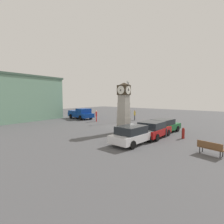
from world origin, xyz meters
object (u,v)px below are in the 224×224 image
car_near_tower (153,129)px  clock_tower (124,108)px  pedestrian_near_bench (135,115)px  street_lamp_far_side (128,98)px  bench (210,147)px  pedestrian_crossing_lot (96,115)px  bollard_far_row (152,131)px  car_navy_sedan (133,135)px  pickup_truck (81,113)px  bollard_mid_row (166,133)px  bollard_near_tower (183,133)px  bollard_end_row (137,129)px  car_by_building (164,126)px

car_near_tower → clock_tower: bearing=87.4°
pedestrian_near_bench → street_lamp_far_side: 3.24m
bench → pedestrian_crossing_lot: bearing=68.2°
bollard_far_row → pedestrian_crossing_lot: bearing=69.3°
car_navy_sedan → bench: (0.80, -5.46, -0.24)m
bollard_far_row → pedestrian_crossing_lot: pedestrian_crossing_lot is taller
pickup_truck → street_lamp_far_side: size_ratio=0.87×
bollard_mid_row → pedestrian_near_bench: size_ratio=0.53×
bollard_far_row → clock_tower: bearing=87.8°
clock_tower → bollard_near_tower: size_ratio=5.32×
bollard_mid_row → street_lamp_far_side: bearing=52.5°
bollard_mid_row → street_lamp_far_side: street_lamp_far_side is taller
bollard_end_row → street_lamp_far_side: (7.69, 6.22, 3.04)m
pickup_truck → pedestrian_near_bench: size_ratio=3.31×
bollard_near_tower → bollard_mid_row: bollard_near_tower is taller
car_by_building → bollard_near_tower: bearing=-122.2°
car_navy_sedan → street_lamp_far_side: bearing=35.5°
bollard_near_tower → car_by_building: size_ratio=0.23×
bollard_near_tower → car_navy_sedan: bearing=149.2°
car_navy_sedan → car_near_tower: bearing=-4.0°
pedestrian_crossing_lot → bollard_end_row: bearing=-114.4°
bollard_mid_row → pedestrian_crossing_lot: pedestrian_crossing_lot is taller
bollard_near_tower → pedestrian_crossing_lot: (3.14, 14.06, 0.48)m
pedestrian_near_bench → car_by_building: bearing=-130.5°
clock_tower → bollard_near_tower: (1.09, -5.91, -2.12)m
bollard_far_row → car_near_tower: bearing=-100.6°
car_by_building → pedestrian_crossing_lot: (1.54, 11.54, 0.24)m
bollard_mid_row → pedestrian_crossing_lot: bearing=74.0°
pedestrian_crossing_lot → street_lamp_far_side: 5.59m
car_by_building → pedestrian_crossing_lot: pedestrian_crossing_lot is taller
bollard_near_tower → bench: size_ratio=0.60×
car_navy_sedan → pickup_truck: size_ratio=0.82×
bollard_mid_row → pedestrian_near_bench: (8.57, 8.69, 0.50)m
pedestrian_near_bench → car_near_tower: bearing=-140.4°
pedestrian_crossing_lot → car_near_tower: bearing=-110.6°
car_near_tower → car_by_building: bearing=2.2°
bench → pedestrian_near_bench: pedestrian_near_bench is taller
bollard_near_tower → street_lamp_far_side: size_ratio=0.16×
car_navy_sedan → bollard_far_row: bearing=-1.4°
bench → pedestrian_crossing_lot: pedestrian_crossing_lot is taller
pedestrian_near_bench → street_lamp_far_side: bearing=176.0°
car_by_building → street_lamp_far_side: 9.50m
bollard_end_row → car_by_building: size_ratio=0.26×
clock_tower → pedestrian_near_bench: size_ratio=3.23×
car_near_tower → bench: car_near_tower is taller
clock_tower → street_lamp_far_side: size_ratio=0.85×
bollard_far_row → car_near_tower: 0.27m
car_navy_sedan → bollard_near_tower: bearing=-30.8°
car_near_tower → pedestrian_near_bench: (9.35, 7.73, 0.18)m
bollard_mid_row → clock_tower: bearing=97.9°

